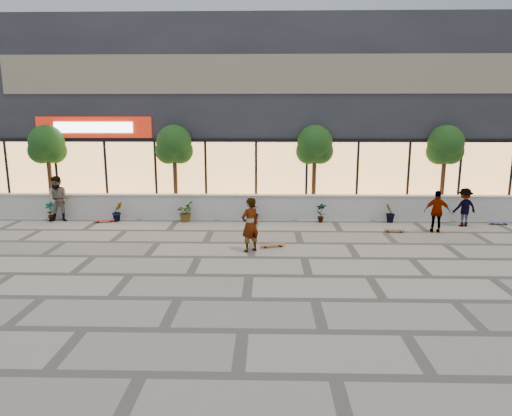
{
  "coord_description": "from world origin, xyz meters",
  "views": [
    {
      "loc": [
        0.48,
        -11.83,
        4.29
      ],
      "look_at": [
        0.12,
        2.91,
        1.3
      ],
      "focal_mm": 32.0,
      "sensor_mm": 36.0,
      "label": 1
    }
  ],
  "objects_px": {
    "skateboard_center": "(273,245)",
    "tree_east": "(445,147)",
    "skater_right_far": "(464,207)",
    "skater_center": "(250,225)",
    "skateboard_right_far": "(499,223)",
    "tree_midwest": "(174,147)",
    "skater_left": "(59,199)",
    "skateboard_left": "(104,220)",
    "tree_mideast": "(315,147)",
    "tree_west": "(47,147)",
    "skateboard_right_near": "(394,230)",
    "skater_right_near": "(437,212)"
  },
  "relations": [
    {
      "from": "skateboard_right_far",
      "to": "tree_midwest",
      "type": "bearing_deg",
      "value": 173.24
    },
    {
      "from": "tree_mideast",
      "to": "tree_east",
      "type": "relative_size",
      "value": 1.0
    },
    {
      "from": "tree_east",
      "to": "skater_right_far",
      "type": "bearing_deg",
      "value": -82.25
    },
    {
      "from": "skateboard_left",
      "to": "skateboard_right_near",
      "type": "relative_size",
      "value": 1.12
    },
    {
      "from": "skater_right_far",
      "to": "skateboard_center",
      "type": "bearing_deg",
      "value": 11.36
    },
    {
      "from": "tree_west",
      "to": "skateboard_center",
      "type": "height_order",
      "value": "tree_west"
    },
    {
      "from": "tree_west",
      "to": "tree_midwest",
      "type": "distance_m",
      "value": 5.5
    },
    {
      "from": "skater_left",
      "to": "skater_right_far",
      "type": "xyz_separation_m",
      "value": [
        16.28,
        -0.39,
        -0.19
      ]
    },
    {
      "from": "skater_right_near",
      "to": "skater_right_far",
      "type": "xyz_separation_m",
      "value": [
        1.42,
        1.0,
        -0.03
      ]
    },
    {
      "from": "skater_center",
      "to": "skater_left",
      "type": "relative_size",
      "value": 0.93
    },
    {
      "from": "tree_midwest",
      "to": "skater_right_far",
      "type": "height_order",
      "value": "tree_midwest"
    },
    {
      "from": "skateboard_right_near",
      "to": "tree_west",
      "type": "bearing_deg",
      "value": 172.71
    },
    {
      "from": "skateboard_center",
      "to": "skater_right_near",
      "type": "bearing_deg",
      "value": 0.78
    },
    {
      "from": "tree_mideast",
      "to": "skateboard_center",
      "type": "xyz_separation_m",
      "value": [
        -1.82,
        -4.93,
        -2.9
      ]
    },
    {
      "from": "skater_center",
      "to": "skateboard_right_far",
      "type": "distance_m",
      "value": 10.64
    },
    {
      "from": "skater_right_far",
      "to": "skater_right_near",
      "type": "bearing_deg",
      "value": 23.72
    },
    {
      "from": "tree_west",
      "to": "tree_mideast",
      "type": "bearing_deg",
      "value": 0.0
    },
    {
      "from": "skater_right_near",
      "to": "skateboard_right_near",
      "type": "relative_size",
      "value": 2.05
    },
    {
      "from": "tree_mideast",
      "to": "tree_east",
      "type": "bearing_deg",
      "value": 0.0
    },
    {
      "from": "tree_east",
      "to": "tree_west",
      "type": "bearing_deg",
      "value": 180.0
    },
    {
      "from": "tree_mideast",
      "to": "skater_right_near",
      "type": "distance_m",
      "value": 5.59
    },
    {
      "from": "tree_west",
      "to": "tree_east",
      "type": "height_order",
      "value": "same"
    },
    {
      "from": "skater_right_near",
      "to": "skateboard_right_near",
      "type": "bearing_deg",
      "value": 14.63
    },
    {
      "from": "skater_center",
      "to": "skateboard_center",
      "type": "distance_m",
      "value": 1.18
    },
    {
      "from": "tree_midwest",
      "to": "skater_right_near",
      "type": "bearing_deg",
      "value": -15.1
    },
    {
      "from": "tree_east",
      "to": "tree_midwest",
      "type": "bearing_deg",
      "value": 180.0
    },
    {
      "from": "skater_center",
      "to": "skateboard_right_near",
      "type": "bearing_deg",
      "value": 167.95
    },
    {
      "from": "skater_left",
      "to": "skateboard_right_far",
      "type": "xyz_separation_m",
      "value": [
        17.84,
        -0.1,
        -0.86
      ]
    },
    {
      "from": "tree_west",
      "to": "skater_center",
      "type": "xyz_separation_m",
      "value": [
        8.94,
        -5.42,
        -2.11
      ]
    },
    {
      "from": "skateboard_center",
      "to": "tree_east",
      "type": "bearing_deg",
      "value": 15.45
    },
    {
      "from": "skater_center",
      "to": "skater_right_near",
      "type": "xyz_separation_m",
      "value": [
        6.87,
        2.64,
        -0.09
      ]
    },
    {
      "from": "tree_midwest",
      "to": "skater_right_near",
      "type": "distance_m",
      "value": 10.91
    },
    {
      "from": "skater_right_near",
      "to": "skateboard_right_near",
      "type": "height_order",
      "value": "skater_right_near"
    },
    {
      "from": "tree_east",
      "to": "skater_right_far",
      "type": "relative_size",
      "value": 2.58
    },
    {
      "from": "skater_left",
      "to": "skateboard_center",
      "type": "bearing_deg",
      "value": -29.07
    },
    {
      "from": "skateboard_right_near",
      "to": "skater_right_far",
      "type": "bearing_deg",
      "value": 23.51
    },
    {
      "from": "skater_right_near",
      "to": "skateboard_center",
      "type": "xyz_separation_m",
      "value": [
        -6.14,
        -2.15,
        -0.7
      ]
    },
    {
      "from": "skater_center",
      "to": "skater_right_near",
      "type": "distance_m",
      "value": 7.36
    },
    {
      "from": "tree_west",
      "to": "skater_right_far",
      "type": "relative_size",
      "value": 2.58
    },
    {
      "from": "skater_center",
      "to": "skateboard_center",
      "type": "height_order",
      "value": "skater_center"
    },
    {
      "from": "skateboard_left",
      "to": "skateboard_right_far",
      "type": "height_order",
      "value": "same"
    },
    {
      "from": "skateboard_left",
      "to": "tree_mideast",
      "type": "bearing_deg",
      "value": -5.06
    },
    {
      "from": "tree_midwest",
      "to": "tree_mideast",
      "type": "bearing_deg",
      "value": 0.0
    },
    {
      "from": "skater_center",
      "to": "skateboard_left",
      "type": "distance_m",
      "value": 7.32
    },
    {
      "from": "skater_center",
      "to": "skateboard_center",
      "type": "xyz_separation_m",
      "value": [
        0.73,
        0.49,
        -0.79
      ]
    },
    {
      "from": "tree_west",
      "to": "skateboard_center",
      "type": "distance_m",
      "value": 11.24
    },
    {
      "from": "tree_west",
      "to": "skateboard_right_near",
      "type": "bearing_deg",
      "value": -11.29
    },
    {
      "from": "tree_west",
      "to": "skater_right_far",
      "type": "distance_m",
      "value": 17.48
    },
    {
      "from": "skater_right_near",
      "to": "skateboard_left",
      "type": "relative_size",
      "value": 1.83
    },
    {
      "from": "tree_east",
      "to": "skater_center",
      "type": "xyz_separation_m",
      "value": [
        -8.06,
        -5.42,
        -2.11
      ]
    }
  ]
}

